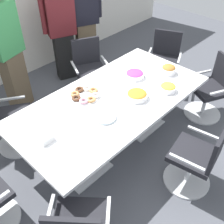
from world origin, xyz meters
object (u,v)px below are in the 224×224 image
(office_chair_4, at_px, (197,160))
(snack_bowl_chips_orange, at_px, (137,95))
(person_standing_1, at_px, (62,30))
(plate_stack, at_px, (105,117))
(office_chair_5, at_px, (211,91))
(person_standing_0, at_px, (7,48))
(napkin_pile, at_px, (45,138))
(person_standing_2, at_px, (84,17))
(snack_bowl_pretzels, at_px, (169,69))
(conference_table, at_px, (112,107))
(office_chair_1, at_px, (8,122))
(office_chair_0, at_px, (90,72))
(office_chair_6, at_px, (163,63))
(snack_bowl_candy_mix, at_px, (135,74))
(donut_platter, at_px, (85,95))
(snack_bowl_chips_yellow, at_px, (168,88))

(office_chair_4, xyz_separation_m, snack_bowl_chips_orange, (0.04, 0.90, 0.39))
(person_standing_1, relative_size, plate_stack, 7.12)
(office_chair_5, relative_size, person_standing_0, 0.49)
(snack_bowl_chips_orange, bearing_deg, napkin_pile, 169.30)
(person_standing_2, bearing_deg, snack_bowl_pretzels, 109.18)
(person_standing_0, bearing_deg, conference_table, 86.51)
(person_standing_2, bearing_deg, office_chair_5, 123.19)
(office_chair_1, bearing_deg, person_standing_2, 142.49)
(office_chair_0, bearing_deg, plate_stack, 79.65)
(office_chair_5, bearing_deg, office_chair_6, 15.70)
(office_chair_6, xyz_separation_m, plate_stack, (-1.90, -0.54, 0.36))
(person_standing_0, xyz_separation_m, snack_bowl_candy_mix, (0.92, -1.49, -0.19))
(donut_platter, bearing_deg, plate_stack, -104.37)
(office_chair_5, bearing_deg, snack_bowl_chips_orange, 98.22)
(conference_table, relative_size, plate_stack, 10.21)
(conference_table, relative_size, napkin_pile, 16.60)
(plate_stack, xyz_separation_m, napkin_pile, (-0.64, 0.20, 0.02))
(office_chair_4, bearing_deg, donut_platter, 95.36)
(snack_bowl_pretzels, height_order, napkin_pile, snack_bowl_pretzels)
(office_chair_1, distance_m, donut_platter, 1.05)
(office_chair_0, bearing_deg, snack_bowl_chips_orange, 98.82)
(snack_bowl_pretzels, bearing_deg, conference_table, 170.73)
(conference_table, distance_m, plate_stack, 0.37)
(office_chair_1, height_order, person_standing_1, person_standing_1)
(snack_bowl_chips_orange, xyz_separation_m, napkin_pile, (-1.14, 0.22, -0.01))
(snack_bowl_pretzels, height_order, snack_bowl_chips_yellow, snack_bowl_pretzels)
(office_chair_4, distance_m, napkin_pile, 1.62)
(person_standing_2, distance_m, snack_bowl_chips_orange, 2.02)
(person_standing_1, xyz_separation_m, snack_bowl_pretzels, (0.27, -1.89, -0.06))
(office_chair_5, relative_size, donut_platter, 2.57)
(person_standing_2, bearing_deg, plate_stack, 76.74)
(napkin_pile, bearing_deg, office_chair_0, 33.97)
(office_chair_0, relative_size, office_chair_4, 1.00)
(office_chair_1, relative_size, person_standing_2, 0.48)
(office_chair_5, bearing_deg, person_standing_2, 35.79)
(office_chair_1, bearing_deg, snack_bowl_candy_mix, 93.52)
(person_standing_0, xyz_separation_m, person_standing_1, (1.03, 0.14, -0.11))
(person_standing_0, distance_m, snack_bowl_chips_orange, 1.90)
(snack_bowl_chips_orange, bearing_deg, donut_platter, 130.30)
(person_standing_2, distance_m, snack_bowl_candy_mix, 1.62)
(office_chair_4, xyz_separation_m, office_chair_5, (1.26, 0.51, 0.00))
(conference_table, relative_size, office_chair_4, 2.64)
(office_chair_6, bearing_deg, person_standing_1, 9.72)
(office_chair_0, height_order, office_chair_6, same)
(office_chair_5, bearing_deg, napkin_pile, 101.59)
(office_chair_1, xyz_separation_m, snack_bowl_candy_mix, (1.46, -0.81, 0.39))
(office_chair_0, relative_size, person_standing_1, 0.54)
(office_chair_0, relative_size, plate_stack, 3.87)
(person_standing_0, xyz_separation_m, snack_bowl_chips_orange, (0.59, -1.80, -0.18))
(conference_table, distance_m, office_chair_1, 1.32)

